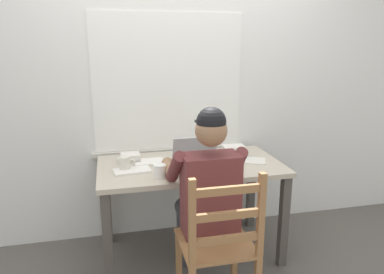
% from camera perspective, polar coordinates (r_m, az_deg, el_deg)
% --- Properties ---
extents(ground_plane, '(8.00, 8.00, 0.00)m').
position_cam_1_polar(ground_plane, '(3.03, -0.25, -17.64)').
color(ground_plane, '#56514C').
extents(back_wall, '(6.00, 0.08, 2.60)m').
position_cam_1_polar(back_wall, '(3.01, -2.22, 8.54)').
color(back_wall, silver).
rests_on(back_wall, ground).
extents(desk, '(1.35, 0.73, 0.74)m').
position_cam_1_polar(desk, '(2.74, -0.27, -6.27)').
color(desk, '#BCB29E').
rests_on(desk, ground).
extents(seated_person, '(0.50, 0.60, 1.26)m').
position_cam_1_polar(seated_person, '(2.32, 2.27, -8.58)').
color(seated_person, brown).
rests_on(seated_person, ground).
extents(wooden_chair, '(0.42, 0.42, 0.96)m').
position_cam_1_polar(wooden_chair, '(2.19, 4.25, -16.83)').
color(wooden_chair, olive).
rests_on(wooden_chair, ground).
extents(laptop, '(0.33, 0.32, 0.22)m').
position_cam_1_polar(laptop, '(2.58, 0.95, -3.96)').
color(laptop, '#ADAFB2').
rests_on(laptop, desk).
extents(computer_mouse, '(0.06, 0.10, 0.03)m').
position_cam_1_polar(computer_mouse, '(2.64, 5.88, -4.46)').
color(computer_mouse, black).
rests_on(computer_mouse, desk).
extents(coffee_mug_white, '(0.11, 0.07, 0.10)m').
position_cam_1_polar(coffee_mug_white, '(2.59, -10.52, -4.15)').
color(coffee_mug_white, silver).
rests_on(coffee_mug_white, desk).
extents(coffee_mug_dark, '(0.12, 0.08, 0.09)m').
position_cam_1_polar(coffee_mug_dark, '(2.82, -0.32, -2.55)').
color(coffee_mug_dark, '#38281E').
rests_on(coffee_mug_dark, desk).
extents(coffee_mug_spare, '(0.12, 0.09, 0.09)m').
position_cam_1_polar(coffee_mug_spare, '(2.44, -5.06, -5.35)').
color(coffee_mug_spare, white).
rests_on(coffee_mug_spare, desk).
extents(book_stack_main, '(0.19, 0.15, 0.08)m').
position_cam_1_polar(book_stack_main, '(2.91, 6.43, -2.15)').
color(book_stack_main, gray).
rests_on(book_stack_main, desk).
extents(book_stack_side, '(0.17, 0.13, 0.07)m').
position_cam_1_polar(book_stack_side, '(2.77, -9.80, -3.30)').
color(book_stack_side, white).
rests_on(book_stack_side, desk).
extents(paper_pile_near_laptop, '(0.30, 0.25, 0.01)m').
position_cam_1_polar(paper_pile_near_laptop, '(2.81, 8.91, -3.66)').
color(paper_pile_near_laptop, silver).
rests_on(paper_pile_near_laptop, desk).
extents(paper_pile_back_corner, '(0.27, 0.17, 0.02)m').
position_cam_1_polar(paper_pile_back_corner, '(2.58, -9.40, -5.26)').
color(paper_pile_back_corner, white).
rests_on(paper_pile_back_corner, desk).
extents(paper_pile_side, '(0.22, 0.16, 0.02)m').
position_cam_1_polar(paper_pile_side, '(2.74, -6.78, -3.93)').
color(paper_pile_side, white).
rests_on(paper_pile_side, desk).
extents(landscape_photo_print, '(0.14, 0.11, 0.00)m').
position_cam_1_polar(landscape_photo_print, '(2.72, -4.83, -4.18)').
color(landscape_photo_print, '#C63D33').
rests_on(landscape_photo_print, desk).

